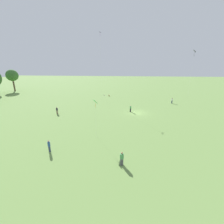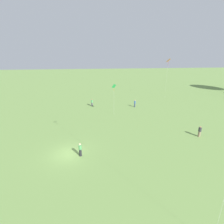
# 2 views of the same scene
# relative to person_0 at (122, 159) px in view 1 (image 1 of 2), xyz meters

# --- Properties ---
(ground_plane) EXTENTS (240.00, 240.00, 0.00)m
(ground_plane) POSITION_rel_person_0_xyz_m (20.70, -3.09, -0.85)
(ground_plane) COLOR #6B8E47
(tree_5) EXTENTS (4.98, 4.98, 9.43)m
(tree_5) POSITION_rel_person_0_xyz_m (47.91, 49.81, 6.02)
(tree_5) COLOR brown
(tree_5) RESTS_ON ground_plane
(person_0) EXTENTS (0.46, 0.46, 1.74)m
(person_0) POSITION_rel_person_0_xyz_m (0.00, 0.00, 0.00)
(person_0) COLOR #4C4C51
(person_0) RESTS_ON ground_plane
(person_1) EXTENTS (0.53, 0.53, 1.72)m
(person_1) POSITION_rel_person_0_xyz_m (18.06, 16.30, -0.01)
(person_1) COLOR #847056
(person_1) RESTS_ON ground_plane
(person_2) EXTENTS (0.36, 0.36, 1.73)m
(person_2) POSITION_rel_person_0_xyz_m (31.25, -14.60, 0.02)
(person_2) COLOR #333D5B
(person_2) RESTS_ON ground_plane
(person_3) EXTENTS (0.39, 0.39, 1.76)m
(person_3) POSITION_rel_person_0_xyz_m (1.94, 10.04, 0.04)
(person_3) COLOR #333D5B
(person_3) RESTS_ON ground_plane
(person_4) EXTENTS (0.46, 0.46, 1.74)m
(person_4) POSITION_rel_person_0_xyz_m (21.33, -1.59, 0.02)
(person_4) COLOR #232328
(person_4) RESTS_ON ground_plane
(kite_1) EXTENTS (1.06, 0.87, 15.44)m
(kite_1) POSITION_rel_person_0_xyz_m (31.57, -19.16, 13.52)
(kite_1) COLOR black
(kite_1) RESTS_ON ground_plane
(kite_2) EXTENTS (0.79, 0.76, 20.78)m
(kite_2) POSITION_rel_person_0_xyz_m (33.27, 7.78, 17.43)
(kite_2) COLOR black
(kite_2) RESTS_ON ground_plane
(kite_3) EXTENTS (0.96, 0.89, 6.35)m
(kite_3) POSITION_rel_person_0_xyz_m (7.00, 4.44, 5.02)
(kite_3) COLOR green
(kite_3) RESTS_ON ground_plane
(dog_0) EXTENTS (0.56, 0.77, 0.59)m
(dog_0) POSITION_rel_person_0_xyz_m (40.07, 6.05, -0.44)
(dog_0) COLOR tan
(dog_0) RESTS_ON ground_plane
(picnic_bag_0) EXTENTS (0.36, 0.36, 0.34)m
(picnic_bag_0) POSITION_rel_person_0_xyz_m (41.40, 8.01, -0.68)
(picnic_bag_0) COLOR beige
(picnic_bag_0) RESTS_ON ground_plane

